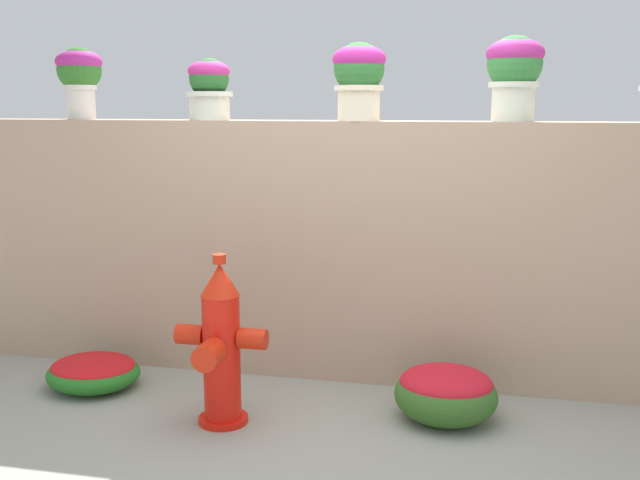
# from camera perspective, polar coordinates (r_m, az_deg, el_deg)

# --- Properties ---
(ground_plane) EXTENTS (24.00, 24.00, 0.00)m
(ground_plane) POSITION_cam_1_polar(r_m,az_deg,el_deg) (3.94, -0.03, -15.17)
(ground_plane) COLOR gray
(stone_wall) EXTENTS (6.08, 0.30, 1.60)m
(stone_wall) POSITION_cam_1_polar(r_m,az_deg,el_deg) (4.60, 2.59, -0.88)
(stone_wall) COLOR tan
(stone_wall) RESTS_ON ground
(potted_plant_1) EXTENTS (0.30, 0.30, 0.46)m
(potted_plant_1) POSITION_cam_1_polar(r_m,az_deg,el_deg) (5.16, -18.00, 12.12)
(potted_plant_1) COLOR silver
(potted_plant_1) RESTS_ON stone_wall
(potted_plant_2) EXTENTS (0.29, 0.29, 0.38)m
(potted_plant_2) POSITION_cam_1_polar(r_m,az_deg,el_deg) (4.73, -8.52, 11.66)
(potted_plant_2) COLOR silver
(potted_plant_2) RESTS_ON stone_wall
(potted_plant_3) EXTENTS (0.32, 0.32, 0.46)m
(potted_plant_3) POSITION_cam_1_polar(r_m,az_deg,el_deg) (4.47, 3.02, 12.61)
(potted_plant_3) COLOR beige
(potted_plant_3) RESTS_ON stone_wall
(potted_plant_4) EXTENTS (0.33, 0.33, 0.48)m
(potted_plant_4) POSITION_cam_1_polar(r_m,az_deg,el_deg) (4.47, 14.73, 12.59)
(potted_plant_4) COLOR silver
(potted_plant_4) RESTS_ON stone_wall
(fire_hydrant) EXTENTS (0.50, 0.40, 0.93)m
(fire_hydrant) POSITION_cam_1_polar(r_m,az_deg,el_deg) (4.01, -7.64, -8.12)
(fire_hydrant) COLOR red
(fire_hydrant) RESTS_ON ground
(flower_bush_left) EXTENTS (0.57, 0.51, 0.20)m
(flower_bush_left) POSITION_cam_1_polar(r_m,az_deg,el_deg) (4.76, -17.03, -9.62)
(flower_bush_left) COLOR #246E21
(flower_bush_left) RESTS_ON ground
(flower_bush_right) EXTENTS (0.56, 0.50, 0.32)m
(flower_bush_right) POSITION_cam_1_polar(r_m,az_deg,el_deg) (4.16, 9.65, -11.42)
(flower_bush_right) COLOR #356223
(flower_bush_right) RESTS_ON ground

